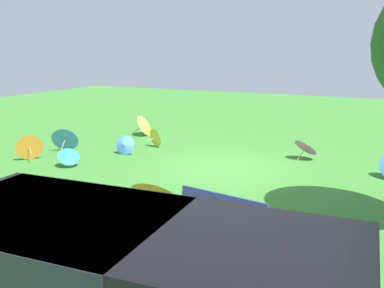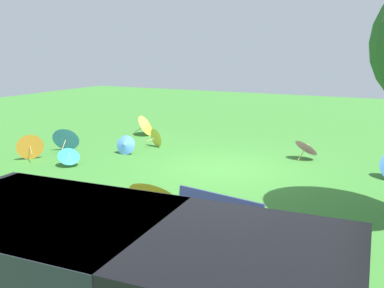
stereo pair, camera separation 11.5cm
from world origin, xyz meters
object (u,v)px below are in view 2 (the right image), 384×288
Objects in this scene: parasol_teal_1 at (215,204)px; parasol_blue_3 at (66,138)px; parasol_orange_0 at (30,146)px; parasol_pink_0 at (307,146)px; parasol_orange_4 at (153,190)px; parasol_yellow_0 at (147,125)px; parasol_teal_0 at (69,155)px; park_bench at (223,217)px; van_dark at (107,276)px; parasol_blue_2 at (125,145)px; parasol_yellow_1 at (157,137)px.

parasol_teal_1 is 7.17m from parasol_blue_3.
parasol_pink_0 is (-7.29, -3.61, -0.00)m from parasol_orange_0.
parasol_yellow_0 is at bearing -56.82° from parasol_orange_4.
parasol_orange_4 is 6.22m from parasol_blue_3.
parasol_orange_0 is 1.59m from parasol_teal_0.
park_bench reaches higher than parasol_yellow_0.
parasol_orange_0 is at bearing -14.34° from parasol_teal_1.
parasol_orange_0 is 0.79× the size of parasol_orange_4.
van_dark is 3.06m from park_bench.
park_bench is 7.76m from parasol_orange_0.
parasol_blue_3 is (1.39, -1.44, 0.10)m from parasol_teal_0.
van_dark reaches higher than parasol_pink_0.
van_dark is 2.84× the size of park_bench.
parasol_blue_2 is 5.68m from parasol_teal_1.
parasol_orange_0 is 1.23× the size of parasol_yellow_1.
parasol_yellow_0 reaches higher than parasol_yellow_1.
parasol_pink_0 is 1.26× the size of parasol_teal_1.
parasol_orange_4 is at bearing 154.27° from parasol_teal_0.
van_dark reaches higher than parasol_yellow_1.
parasol_orange_4 is 1.38× the size of parasol_teal_1.
park_bench is 1.96m from parasol_orange_4.
parasol_blue_3 reaches higher than parasol_orange_0.
parasol_pink_0 is (-6.14, 1.01, -0.01)m from parasol_yellow_0.
park_bench is 2.01× the size of parasol_orange_0.
parasol_blue_3 is at bearing -29.81° from park_bench.
park_bench is 2.54× the size of parasol_blue_2.
parasol_blue_3 is at bearing -45.86° from parasol_teal_0.
parasol_teal_0 is (5.70, 3.72, -0.08)m from parasol_pink_0.
parasol_blue_3 reaches higher than parasol_teal_1.
van_dark is 9.99m from parasol_blue_3.
parasol_teal_0 is 2.00m from parasol_blue_3.
parasol_orange_4 reaches higher than parasol_teal_0.
parasol_orange_0 is at bearing -3.80° from parasol_teal_0.
parasol_yellow_0 is 4.76m from parasol_orange_0.
parasol_yellow_0 is 3.43m from parasol_blue_3.
parasol_pink_0 is 0.96× the size of parasol_blue_3.
parasol_yellow_0 is 1.41× the size of parasol_blue_2.
parasol_blue_2 is at bearing -37.27° from parasol_teal_1.
parasol_yellow_1 is 0.64× the size of parasol_orange_4.
van_dark is 4.96× the size of parasol_pink_0.
parasol_pink_0 is at bearing -146.92° from parasol_teal_0.
van_dark is at bearing 97.75° from parasol_teal_1.
parasol_teal_0 is (5.68, -2.62, -0.15)m from park_bench.
parasol_pink_0 is (-0.06, -9.36, -0.52)m from van_dark.
parasol_teal_1 is (-5.53, 6.33, -0.13)m from parasol_yellow_0.
parasol_yellow_0 is (6.08, -10.37, -0.51)m from van_dark.
parasol_orange_4 is 1.05× the size of parasol_blue_3.
parasol_yellow_1 is at bearing -61.82° from van_dark.
parasol_blue_2 reaches higher than parasol_teal_0.
parasol_teal_0 is at bearing 74.32° from parasol_yellow_1.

